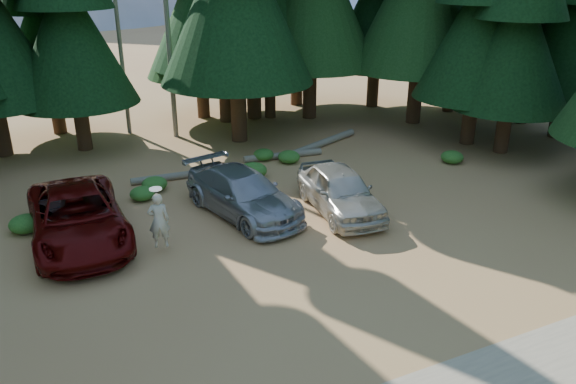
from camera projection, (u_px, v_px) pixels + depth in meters
name	position (u px, v px, depth m)	size (l,w,h in m)	color
ground	(283.00, 276.00, 15.50)	(160.00, 160.00, 0.00)	#B27B4B
forest_belt_north	(158.00, 135.00, 28.06)	(36.00, 7.00, 22.00)	black
forest_belt_east	(562.00, 157.00, 24.93)	(6.00, 22.00, 22.00)	black
snag_front	(166.00, 10.00, 25.68)	(0.24, 0.24, 12.00)	#666152
snag_back	(119.00, 31.00, 26.53)	(0.20, 0.20, 10.00)	#666152
red_pickup	(78.00, 217.00, 17.18)	(2.70, 5.86, 1.63)	#560807
silver_minivan_center	(243.00, 194.00, 19.06)	(2.11, 5.19, 1.51)	#A4A6AC
silver_minivan_right	(340.00, 190.00, 19.24)	(1.86, 4.62, 1.58)	beige
frisbee_player	(159.00, 220.00, 16.42)	(0.71, 0.55, 1.85)	beige
log_left	(181.00, 175.00, 22.43)	(0.28, 0.28, 3.95)	#666152
log_mid	(283.00, 155.00, 24.73)	(0.29, 0.29, 3.54)	#666152
log_right	(320.00, 144.00, 26.23)	(0.33, 0.33, 5.14)	#666152
shrub_far_left	(26.00, 224.00, 17.96)	(1.02, 1.02, 0.56)	#205B1B
shrub_left	(142.00, 193.00, 20.39)	(0.90, 0.90, 0.49)	#205B1B
shrub_center_left	(154.00, 184.00, 21.22)	(0.96, 0.96, 0.53)	#205B1B
shrub_center_right	(264.00, 155.00, 24.50)	(0.90, 0.90, 0.49)	#205B1B
shrub_right	(253.00, 170.00, 22.46)	(1.12, 1.12, 0.62)	#205B1B
shrub_far_right	(289.00, 157.00, 24.18)	(0.96, 0.96, 0.53)	#205B1B
shrub_edge_east	(452.00, 157.00, 24.15)	(0.96, 0.96, 0.53)	#205B1B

